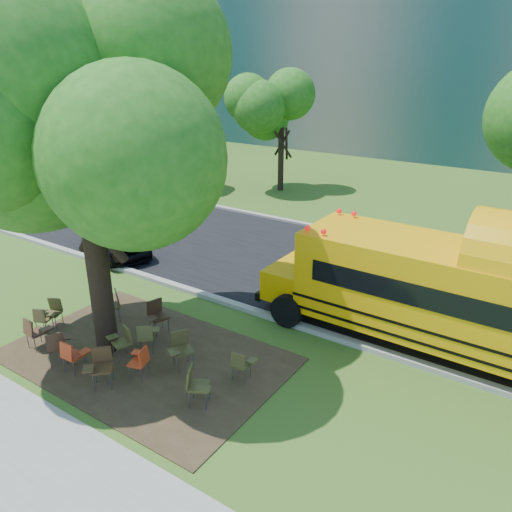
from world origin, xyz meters
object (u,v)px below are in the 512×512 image
Objects in this scene: chair_2 at (57,344)px; chair_7 at (196,383)px; chair_14 at (52,310)px; chair_3 at (123,339)px; pedestrian_b at (91,157)px; chair_10 at (156,314)px; chair_9 at (113,302)px; chair_13 at (241,363)px; school_bus at (506,308)px; bg_car_red at (154,186)px; chair_5 at (100,364)px; chair_12 at (180,346)px; pedestrian_a at (90,160)px; chair_1 at (34,330)px; chair_0 at (43,317)px; bg_car_silver at (91,176)px; main_tree at (79,123)px; chair_11 at (146,335)px; black_car at (113,233)px; chair_8 at (105,305)px; chair_4 at (72,354)px; chair_6 at (140,359)px.

chair_7 is (3.87, 0.69, 0.02)m from chair_2.
chair_3 is at bearing 158.26° from chair_14.
chair_10 is at bearing 26.78° from pedestrian_b.
chair_13 is (4.75, -0.31, -0.09)m from chair_9.
chair_2 is (-9.03, -5.92, -1.07)m from school_bus.
chair_2 is 0.19× the size of bg_car_red.
chair_5 is at bearing 22.89° from pedestrian_b.
bg_car_red is (-7.48, 11.61, 0.13)m from chair_14.
bg_car_red is (-11.81, 11.10, 0.06)m from chair_12.
pedestrian_a is at bearing 143.75° from chair_13.
chair_10 reaches higher than chair_1.
chair_14 is (-0.08, 0.36, 0.04)m from chair_0.
school_bus is 11.96× the size of chair_10.
school_bus is at bearing -124.52° from chair_9.
pedestrian_a reaches higher than chair_14.
bg_car_red is at bearing -70.55° from bg_car_silver.
chair_1 is at bearing -39.28° from chair_12.
main_tree reaches higher than chair_14.
pedestrian_a is (-3.86, 3.06, 0.02)m from bg_car_silver.
chair_5 is 1.13× the size of chair_11.
main_tree is 0.81× the size of school_bus.
chair_5 is 1.02× the size of chair_7.
chair_8 is at bearing -110.10° from black_car.
black_car reaches higher than bg_car_red.
chair_5 is 19.26m from bg_car_silver.
chair_4 is (-8.39, -5.96, -1.10)m from school_bus.
chair_12 is at bearing -85.45° from chair_8.
bg_car_silver is (-14.94, 10.44, 0.22)m from chair_11.
chair_10 is at bearing -104.36° from pedestrian_a.
chair_7 is 0.50× the size of pedestrian_b.
chair_4 is 0.19× the size of bg_car_silver.
main_tree reaches higher than pedestrian_b.
chair_13 is at bearing -90.57° from black_car.
chair_1 is 1.09× the size of chair_6.
chair_3 reaches higher than chair_14.
bg_car_silver is (-12.67, 9.85, 0.27)m from chair_8.
chair_0 is 1.88m from chair_9.
chair_5 reaches higher than chair_2.
chair_3 is (1.12, 1.11, -0.03)m from chair_2.
chair_10 is 6.82m from black_car.
pedestrian_a is at bearing 136.77° from chair_4.
chair_9 is at bearing -155.74° from chair_14.
chair_7 is at bearing -103.93° from pedestrian_a.
bg_car_silver is (-15.60, 11.29, 0.23)m from chair_6.
chair_7 is at bearing 9.54° from chair_4.
chair_4 is 0.91× the size of chair_12.
chair_4 is 0.96m from chair_5.
pedestrian_b is (-3.89, 3.18, 0.21)m from bg_car_silver.
pedestrian_a is at bearing -2.65° from chair_9.
chair_14 is at bearing -178.65° from main_tree.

